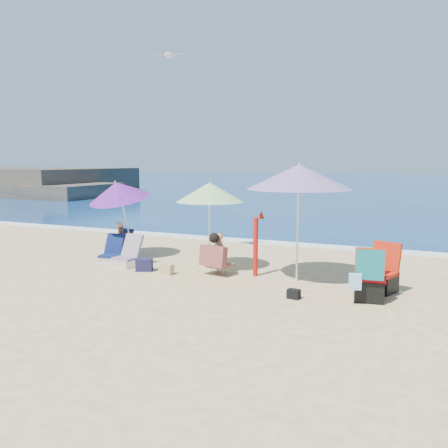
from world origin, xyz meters
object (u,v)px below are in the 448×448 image
at_px(seagull, 169,55).
at_px(person_left, 121,240).
at_px(furled_umbrella, 257,241).
at_px(chair_navy, 111,254).
at_px(camp_chair_left, 381,277).
at_px(camp_chair_right, 369,282).
at_px(umbrella_striped, 210,192).
at_px(chair_rainbow, 127,258).
at_px(person_center, 217,254).
at_px(umbrella_turquoise, 299,177).
at_px(umbrella_blue, 118,191).

bearing_deg(seagull, person_left, -169.80).
relative_size(furled_umbrella, chair_navy, 2.09).
xyz_separation_m(camp_chair_left, camp_chair_right, (-0.14, -0.68, 0.06)).
xyz_separation_m(camp_chair_right, person_left, (-6.45, 1.60, 0.05)).
distance_m(furled_umbrella, person_left, 4.08).
xyz_separation_m(umbrella_striped, chair_rainbow, (-1.97, -0.44, -1.57)).
xyz_separation_m(camp_chair_right, seagull, (-5.07, 1.85, 4.65)).
bearing_deg(person_center, furled_umbrella, 16.31).
bearing_deg(chair_navy, camp_chair_right, -7.82).
height_order(umbrella_turquoise, person_center, umbrella_turquoise).
height_order(furled_umbrella, person_center, furled_umbrella).
distance_m(umbrella_striped, person_center, 1.41).
bearing_deg(chair_navy, furled_umbrella, 1.37).
bearing_deg(seagull, furled_umbrella, -19.07).
height_order(chair_navy, seagull, seagull).
relative_size(furled_umbrella, seagull, 1.94).
height_order(camp_chair_right, person_center, camp_chair_right).
distance_m(camp_chair_left, person_center, 3.41).
bearing_deg(person_center, camp_chair_right, -12.19).
bearing_deg(chair_rainbow, chair_navy, 159.98).
xyz_separation_m(umbrella_striped, umbrella_blue, (-2.70, 0.27, -0.05)).
bearing_deg(umbrella_blue, camp_chair_left, -5.85).
bearing_deg(camp_chair_right, person_left, 166.08).
bearing_deg(umbrella_striped, chair_navy, -175.39).
relative_size(umbrella_blue, camp_chair_left, 2.19).
distance_m(umbrella_blue, furled_umbrella, 4.00).
xyz_separation_m(umbrella_blue, person_left, (-0.14, 0.26, -1.32)).
xyz_separation_m(chair_navy, chair_rainbow, (0.64, -0.23, 0.02)).
relative_size(umbrella_blue, seagull, 2.91).
distance_m(umbrella_striped, camp_chair_right, 4.03).
bearing_deg(person_left, chair_rainbow, -48.26).
xyz_separation_m(camp_chair_left, seagull, (-5.20, 1.17, 4.71)).
bearing_deg(chair_navy, person_center, -2.88).
relative_size(furled_umbrella, camp_chair_left, 1.46).
bearing_deg(person_left, seagull, 10.20).
relative_size(chair_navy, chair_rainbow, 0.91).
bearing_deg(chair_rainbow, umbrella_blue, 135.56).
relative_size(camp_chair_left, seagull, 1.33).
height_order(umbrella_striped, camp_chair_left, umbrella_striped).
xyz_separation_m(umbrella_turquoise, camp_chair_right, (1.53, -0.87, -1.80)).
distance_m(chair_rainbow, camp_chair_left, 5.72).
height_order(chair_navy, chair_rainbow, chair_rainbow).
relative_size(furled_umbrella, camp_chair_right, 1.45).
xyz_separation_m(umbrella_turquoise, furled_umbrella, (-0.92, 0.07, -1.38)).
distance_m(umbrella_striped, seagull, 3.63).
height_order(chair_rainbow, camp_chair_right, camp_chair_right).
xyz_separation_m(umbrella_blue, chair_navy, (0.09, -0.48, -1.54)).
bearing_deg(umbrella_turquoise, camp_chair_right, -29.62).
distance_m(camp_chair_right, person_left, 6.65).
distance_m(furled_umbrella, seagull, 5.06).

